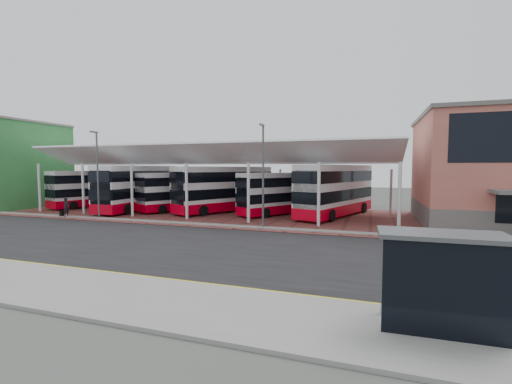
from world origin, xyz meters
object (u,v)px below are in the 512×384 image
bus_3 (225,189)px  bus_5 (336,191)px  bus_4 (282,193)px  bus_0 (95,189)px  bus_1 (139,188)px  bus_shelter (456,273)px  bus_2 (183,192)px  pedestrian (66,207)px

bus_3 → bus_5: bearing=29.9°
bus_4 → bus_0: bearing=-147.0°
bus_1 → bus_shelter: bearing=-39.7°
bus_4 → bus_shelter: 25.90m
bus_5 → bus_2: bearing=-158.2°
bus_3 → bus_shelter: bus_3 is taller
bus_5 → bus_3: bearing=-158.6°
bus_0 → bus_5: 28.77m
bus_1 → pedestrian: bus_1 is taller
bus_3 → bus_1: bearing=-142.4°
bus_2 → bus_1: bearing=-136.0°
bus_1 → bus_shelter: 34.47m
bus_0 → bus_shelter: bearing=-17.6°
bus_shelter → bus_2: bearing=132.3°
bus_4 → pedestrian: 20.97m
pedestrian → bus_shelter: bus_shelter is taller
bus_2 → pedestrian: bus_2 is taller
bus_1 → bus_5: bus_5 is taller
pedestrian → bus_shelter: size_ratio=0.54×
bus_3 → bus_shelter: (17.11, -23.35, -0.59)m
bus_0 → bus_5: (28.76, 0.80, 0.31)m
bus_2 → bus_shelter: (22.02, -23.06, -0.26)m
bus_5 → bus_shelter: bearing=-57.9°
bus_4 → pedestrian: bus_4 is taller
bus_1 → bus_3: bus_1 is taller
pedestrian → bus_0: bearing=21.0°
bus_3 → bus_5: 11.71m
bus_1 → bus_2: 4.99m
bus_1 → bus_3: bearing=9.1°
bus_2 → pedestrian: size_ratio=5.30×
bus_2 → bus_5: (16.60, 0.72, 0.40)m
bus_4 → bus_5: bus_5 is taller
bus_0 → bus_shelter: size_ratio=3.08×
bus_2 → pedestrian: 11.48m
bus_0 → bus_4: bus_0 is taller
bus_5 → pedestrian: 26.02m
bus_1 → bus_2: bus_1 is taller
bus_3 → bus_5: size_ratio=0.94×
bus_0 → bus_shelter: bus_0 is taller
bus_1 → bus_4: (16.01, 1.87, -0.36)m
bus_0 → bus_4: bearing=17.7°
bus_1 → bus_4: 16.12m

